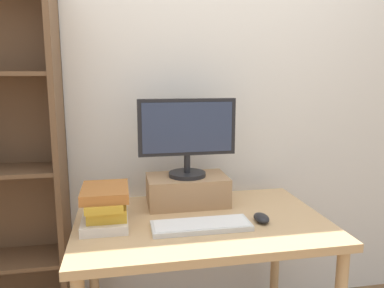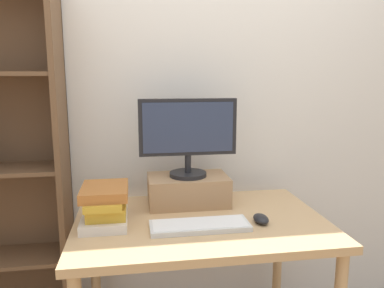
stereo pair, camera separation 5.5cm
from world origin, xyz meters
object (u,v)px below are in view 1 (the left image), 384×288
desk (201,237)px  computer_monitor (187,133)px  keyboard (201,225)px  computer_mouse (261,218)px  book_stack (106,206)px  riser_box (187,190)px

desk → computer_monitor: computer_monitor is taller
keyboard → computer_mouse: size_ratio=4.11×
desk → book_stack: 0.46m
computer_monitor → book_stack: computer_monitor is taller
desk → computer_mouse: (0.26, -0.09, 0.11)m
riser_box → computer_mouse: 0.42m
riser_box → book_stack: 0.45m
riser_box → desk: bearing=-83.1°
desk → keyboard: 0.15m
riser_box → computer_mouse: size_ratio=3.88×
computer_mouse → riser_box: bearing=133.1°
desk → computer_mouse: size_ratio=10.93×
desk → computer_mouse: bearing=-18.3°
computer_monitor → computer_mouse: computer_monitor is taller
desk → riser_box: 0.27m
computer_monitor → keyboard: computer_monitor is taller
desk → keyboard: size_ratio=2.66×
riser_box → book_stack: size_ratio=1.49×
keyboard → computer_mouse: computer_mouse is taller
desk → book_stack: bearing=178.5°
computer_monitor → keyboard: (0.00, -0.32, -0.35)m
computer_monitor → desk: bearing=-83.0°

